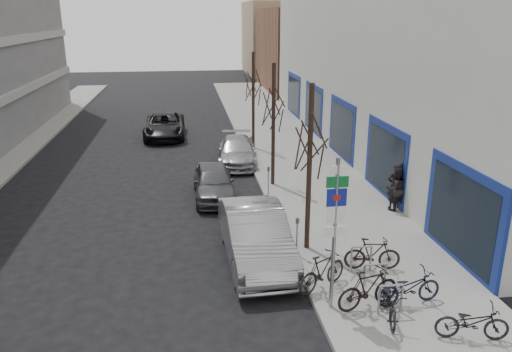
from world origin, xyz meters
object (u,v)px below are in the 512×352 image
object	(u,v)px
bike_near_left	(390,300)
bike_far_inner	(372,253)
bike_far_curb	(473,319)
pedestrian_far	(396,189)
lane_car	(165,125)
parked_car_mid	(214,182)
tree_far	(253,78)
bike_rack	(375,274)
meter_front	(297,233)
tree_near	(311,129)
meter_mid	(268,178)
bike_mid_curb	(409,285)
tree_mid	(274,96)
highway_sign_pole	(335,225)
parked_car_back	(237,151)
meter_back	(251,146)
pedestrian_near	(395,186)
bike_near_right	(368,288)
parked_car_front	(255,235)
bike_mid_inner	(322,271)

from	to	relation	value
bike_near_left	bike_far_inner	size ratio (longest dim) A/B	0.99
bike_far_curb	pedestrian_far	distance (m)	8.14
lane_car	parked_car_mid	bearing A→B (deg)	-77.84
tree_far	pedestrian_far	size ratio (longest dim) A/B	3.12
bike_rack	meter_front	distance (m)	2.92
tree_near	meter_mid	size ratio (longest dim) A/B	4.33
bike_mid_curb	lane_car	xyz separation A→B (m)	(-6.98, 20.65, 0.03)
pedestrian_far	tree_mid	bearing A→B (deg)	-45.78
highway_sign_pole	parked_car_mid	world-z (taller)	highway_sign_pole
lane_car	tree_far	bearing A→B (deg)	-37.74
bike_mid_curb	parked_car_back	xyz separation A→B (m)	(-3.05, 14.07, -0.03)
tree_near	meter_back	bearing A→B (deg)	92.45
highway_sign_pole	meter_back	xyz separation A→B (m)	(-0.25, 14.01, -1.54)
highway_sign_pole	pedestrian_near	bearing A→B (deg)	55.50
tree_far	meter_back	bearing A→B (deg)	-100.20
meter_mid	highway_sign_pole	bearing A→B (deg)	-88.32
tree_near	bike_far_curb	bearing A→B (deg)	-63.08
tree_mid	bike_far_curb	world-z (taller)	tree_mid
parked_car_mid	parked_car_back	distance (m)	5.15
bike_near_right	parked_car_back	world-z (taller)	parked_car_back
bike_near_left	bike_far_curb	distance (m)	1.89
pedestrian_near	bike_far_inner	bearing A→B (deg)	60.87
bike_near_left	bike_far_curb	world-z (taller)	bike_far_curb
meter_back	pedestrian_near	distance (m)	8.92
meter_front	parked_car_mid	distance (m)	6.41
highway_sign_pole	parked_car_front	world-z (taller)	highway_sign_pole
bike_near_right	bike_far_inner	distance (m)	2.13
meter_front	parked_car_back	xyz separation A→B (m)	(-0.75, 10.93, -0.24)
highway_sign_pole	meter_back	world-z (taller)	highway_sign_pole
meter_mid	bike_mid_inner	distance (m)	7.61
tree_near	highway_sign_pole	bearing A→B (deg)	-93.26
meter_front	meter_back	distance (m)	11.00
meter_mid	bike_far_inner	world-z (taller)	meter_mid
meter_front	tree_mid	bearing A→B (deg)	86.32
bike_near_right	parked_car_back	size ratio (longest dim) A/B	0.40
meter_mid	bike_mid_curb	bearing A→B (deg)	-75.09
tree_near	tree_mid	size ratio (longest dim) A/B	1.00
bike_mid_inner	bike_far_curb	size ratio (longest dim) A/B	1.06
parked_car_mid	pedestrian_far	xyz separation A→B (m)	(6.86, -2.78, 0.33)
bike_mid_curb	meter_back	bearing A→B (deg)	1.36
bike_far_inner	highway_sign_pole	bearing A→B (deg)	144.38
pedestrian_far	meter_front	bearing A→B (deg)	31.42
meter_mid	pedestrian_near	bearing A→B (deg)	-24.40
tree_mid	bike_mid_curb	size ratio (longest dim) A/B	3.02
meter_back	pedestrian_near	world-z (taller)	pedestrian_near
highway_sign_pole	parked_car_front	distance (m)	3.83
bike_mid_curb	lane_car	size ratio (longest dim) A/B	0.34
lane_car	pedestrian_near	xyz separation A→B (m)	(9.33, -14.12, 0.34)
bike_far_inner	pedestrian_near	size ratio (longest dim) A/B	0.90
tree_mid	bike_far_curb	xyz separation A→B (m)	(2.67, -11.77, -3.43)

